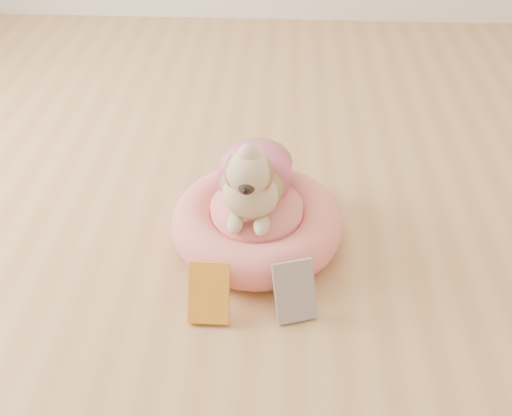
{
  "coord_description": "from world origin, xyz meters",
  "views": [
    {
      "loc": [
        0.35,
        -1.41,
        1.42
      ],
      "look_at": [
        0.28,
        0.08,
        0.19
      ],
      "focal_mm": 40.0,
      "sensor_mm": 36.0,
      "label": 1
    }
  ],
  "objects_px": {
    "dog": "(253,164)",
    "pet_bed": "(257,223)",
    "book_white": "(295,291)",
    "book_yellow": "(209,293)"
  },
  "relations": [
    {
      "from": "dog",
      "to": "book_white",
      "type": "distance_m",
      "value": 0.45
    },
    {
      "from": "pet_bed",
      "to": "book_white",
      "type": "xyz_separation_m",
      "value": [
        0.13,
        -0.34,
        0.02
      ]
    },
    {
      "from": "book_white",
      "to": "dog",
      "type": "bearing_deg",
      "value": 96.19
    },
    {
      "from": "book_white",
      "to": "pet_bed",
      "type": "bearing_deg",
      "value": 95.36
    },
    {
      "from": "dog",
      "to": "pet_bed",
      "type": "bearing_deg",
      "value": -50.64
    },
    {
      "from": "pet_bed",
      "to": "book_yellow",
      "type": "height_order",
      "value": "book_yellow"
    },
    {
      "from": "pet_bed",
      "to": "book_white",
      "type": "relative_size",
      "value": 3.13
    },
    {
      "from": "pet_bed",
      "to": "book_yellow",
      "type": "bearing_deg",
      "value": -110.76
    },
    {
      "from": "dog",
      "to": "book_white",
      "type": "relative_size",
      "value": 2.25
    },
    {
      "from": "dog",
      "to": "book_white",
      "type": "height_order",
      "value": "dog"
    }
  ]
}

